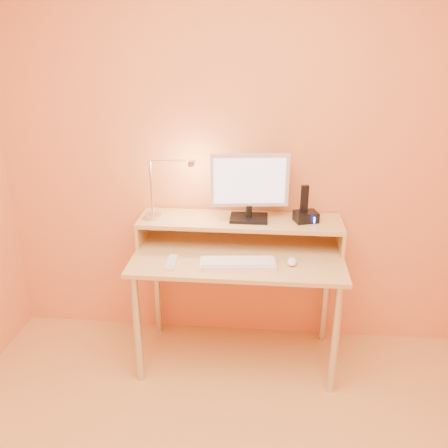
# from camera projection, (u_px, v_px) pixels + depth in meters

# --- Properties ---
(wall_back) EXTENTS (3.00, 0.04, 2.50)m
(wall_back) POSITION_uv_depth(u_px,v_px,m) (243.00, 151.00, 2.84)
(wall_back) COLOR #DA8345
(wall_back) RESTS_ON floor
(desk_leg_fl) EXTENTS (0.04, 0.04, 0.69)m
(desk_leg_fl) POSITION_uv_depth(u_px,v_px,m) (137.00, 329.00, 2.70)
(desk_leg_fl) COLOR silver
(desk_leg_fl) RESTS_ON floor
(desk_leg_fr) EXTENTS (0.04, 0.04, 0.69)m
(desk_leg_fr) POSITION_uv_depth(u_px,v_px,m) (335.00, 340.00, 2.61)
(desk_leg_fr) COLOR silver
(desk_leg_fr) RESTS_ON floor
(desk_leg_bl) EXTENTS (0.04, 0.04, 0.69)m
(desk_leg_bl) POSITION_uv_depth(u_px,v_px,m) (157.00, 286.00, 3.16)
(desk_leg_bl) COLOR silver
(desk_leg_bl) RESTS_ON floor
(desk_leg_br) EXTENTS (0.04, 0.04, 0.69)m
(desk_leg_br) POSITION_uv_depth(u_px,v_px,m) (325.00, 293.00, 3.07)
(desk_leg_br) COLOR silver
(desk_leg_br) RESTS_ON floor
(desk_lower) EXTENTS (1.20, 0.60, 0.02)m
(desk_lower) POSITION_uv_depth(u_px,v_px,m) (238.00, 257.00, 2.75)
(desk_lower) COLOR tan
(desk_lower) RESTS_ON floor
(shelf_riser_left) EXTENTS (0.02, 0.30, 0.14)m
(shelf_riser_left) POSITION_uv_depth(u_px,v_px,m) (143.00, 230.00, 2.91)
(shelf_riser_left) COLOR tan
(shelf_riser_left) RESTS_ON desk_lower
(shelf_riser_right) EXTENTS (0.02, 0.30, 0.14)m
(shelf_riser_right) POSITION_uv_depth(u_px,v_px,m) (340.00, 237.00, 2.81)
(shelf_riser_right) COLOR tan
(shelf_riser_right) RESTS_ON desk_lower
(desk_shelf) EXTENTS (1.20, 0.30, 0.02)m
(desk_shelf) POSITION_uv_depth(u_px,v_px,m) (240.00, 221.00, 2.83)
(desk_shelf) COLOR tan
(desk_shelf) RESTS_ON desk_lower
(monitor_foot) EXTENTS (0.22, 0.16, 0.02)m
(monitor_foot) POSITION_uv_depth(u_px,v_px,m) (249.00, 218.00, 2.82)
(monitor_foot) COLOR black
(monitor_foot) RESTS_ON desk_shelf
(monitor_neck) EXTENTS (0.04, 0.04, 0.07)m
(monitor_neck) POSITION_uv_depth(u_px,v_px,m) (249.00, 211.00, 2.80)
(monitor_neck) COLOR black
(monitor_neck) RESTS_ON monitor_foot
(monitor_panel) EXTENTS (0.45, 0.09, 0.31)m
(monitor_panel) POSITION_uv_depth(u_px,v_px,m) (250.00, 180.00, 2.74)
(monitor_panel) COLOR silver
(monitor_panel) RESTS_ON monitor_neck
(monitor_back) EXTENTS (0.40, 0.06, 0.26)m
(monitor_back) POSITION_uv_depth(u_px,v_px,m) (250.00, 179.00, 2.76)
(monitor_back) COLOR black
(monitor_back) RESTS_ON monitor_panel
(monitor_screen) EXTENTS (0.41, 0.05, 0.27)m
(monitor_screen) POSITION_uv_depth(u_px,v_px,m) (250.00, 181.00, 2.72)
(monitor_screen) COLOR white
(monitor_screen) RESTS_ON monitor_panel
(lamp_base) EXTENTS (0.10, 0.10, 0.02)m
(lamp_base) POSITION_uv_depth(u_px,v_px,m) (153.00, 216.00, 2.84)
(lamp_base) COLOR silver
(lamp_base) RESTS_ON desk_shelf
(lamp_post) EXTENTS (0.01, 0.01, 0.33)m
(lamp_post) POSITION_uv_depth(u_px,v_px,m) (151.00, 188.00, 2.77)
(lamp_post) COLOR silver
(lamp_post) RESTS_ON lamp_base
(lamp_arm) EXTENTS (0.24, 0.01, 0.01)m
(lamp_arm) POSITION_uv_depth(u_px,v_px,m) (171.00, 160.00, 2.70)
(lamp_arm) COLOR silver
(lamp_arm) RESTS_ON lamp_post
(lamp_head) EXTENTS (0.04, 0.04, 0.03)m
(lamp_head) POSITION_uv_depth(u_px,v_px,m) (192.00, 163.00, 2.69)
(lamp_head) COLOR silver
(lamp_head) RESTS_ON lamp_arm
(lamp_bulb) EXTENTS (0.03, 0.03, 0.00)m
(lamp_bulb) POSITION_uv_depth(u_px,v_px,m) (192.00, 166.00, 2.70)
(lamp_bulb) COLOR #FFEAC6
(lamp_bulb) RESTS_ON lamp_head
(phone_dock) EXTENTS (0.15, 0.14, 0.06)m
(phone_dock) POSITION_uv_depth(u_px,v_px,m) (306.00, 217.00, 2.78)
(phone_dock) COLOR black
(phone_dock) RESTS_ON desk_shelf
(phone_handset) EXTENTS (0.05, 0.04, 0.16)m
(phone_handset) POSITION_uv_depth(u_px,v_px,m) (304.00, 199.00, 2.74)
(phone_handset) COLOR black
(phone_handset) RESTS_ON phone_dock
(phone_led) EXTENTS (0.01, 0.00, 0.04)m
(phone_led) POSITION_uv_depth(u_px,v_px,m) (314.00, 220.00, 2.73)
(phone_led) COLOR #3771FF
(phone_led) RESTS_ON phone_dock
(keyboard) EXTENTS (0.43, 0.17, 0.02)m
(keyboard) POSITION_uv_depth(u_px,v_px,m) (238.00, 264.00, 2.62)
(keyboard) COLOR silver
(keyboard) RESTS_ON desk_lower
(mouse) EXTENTS (0.06, 0.10, 0.03)m
(mouse) POSITION_uv_depth(u_px,v_px,m) (292.00, 262.00, 2.63)
(mouse) COLOR silver
(mouse) RESTS_ON desk_lower
(remote_control) EXTENTS (0.05, 0.17, 0.02)m
(remote_control) POSITION_uv_depth(u_px,v_px,m) (172.00, 262.00, 2.63)
(remote_control) COLOR silver
(remote_control) RESTS_ON desk_lower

